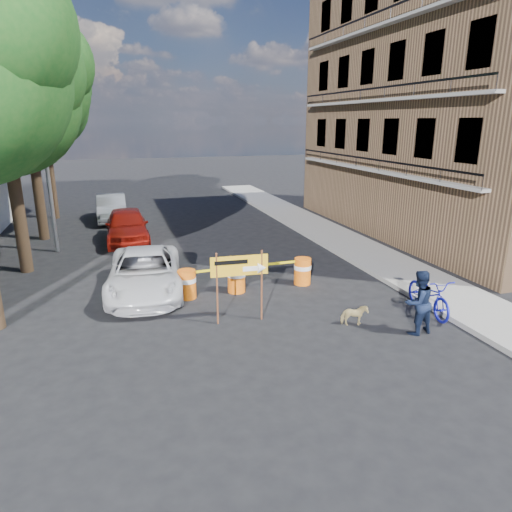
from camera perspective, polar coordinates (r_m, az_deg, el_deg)
ground at (r=12.40m, az=0.86°, el=-8.75°), size 120.00×120.00×0.00m
sidewalk_east at (r=19.97m, az=12.48°, el=0.98°), size 2.40×40.00×0.15m
apartment_building at (r=24.27m, az=23.49°, el=16.90°), size 8.00×16.00×12.00m
tree_mid_a at (r=17.95m, az=-29.02°, el=16.85°), size 5.25×5.00×8.68m
tree_mid_b at (r=22.92m, az=-26.85°, el=18.41°), size 5.67×5.40×9.62m
tree_far at (r=27.85m, az=-25.14°, el=16.95°), size 5.04×4.80×8.84m
streetlamp at (r=20.31m, az=-24.78°, el=12.47°), size 1.25×0.18×8.00m
barrel_far_left at (r=14.10m, az=-14.86°, el=-4.05°), size 0.58×0.58×0.90m
barrel_mid_left at (r=14.26m, az=-8.64°, el=-3.43°), size 0.58×0.58×0.90m
barrel_mid_right at (r=14.62m, az=-2.47°, el=-2.75°), size 0.58×0.58×0.90m
barrel_far_right at (r=15.38m, az=5.83°, el=-1.83°), size 0.58×0.58×0.90m
detour_sign at (r=12.16m, az=-1.09°, el=-1.79°), size 1.55×0.30×2.00m
pedestrian at (r=12.39m, az=19.63°, el=-5.48°), size 0.91×0.75×1.70m
bicycle at (r=13.76m, az=21.01°, el=-2.53°), size 0.87×1.19×2.12m
dog at (r=12.59m, az=12.17°, el=-7.27°), size 0.75×0.45×0.59m
suv_white at (r=14.89m, az=-13.73°, el=-2.02°), size 2.72×5.06×1.35m
sedan_red at (r=21.38m, az=-15.83°, el=3.67°), size 1.83×4.51×1.54m
sedan_silver at (r=26.44m, az=-17.61°, el=5.76°), size 1.54×4.30×1.41m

